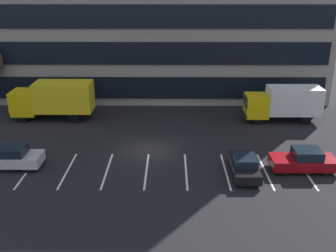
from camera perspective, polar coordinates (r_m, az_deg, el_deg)
name	(u,v)px	position (r m, az deg, el deg)	size (l,w,h in m)	color
ground_plane	(149,150)	(30.42, -2.83, -3.55)	(120.00, 120.00, 0.00)	black
lot_markings	(146,171)	(27.26, -3.23, -6.66)	(22.54, 5.40, 0.01)	silver
box_truck_yellow	(284,102)	(37.51, 16.91, 3.43)	(7.09, 2.35, 3.29)	yellow
box_truck_yellow_all	(54,98)	(38.01, -16.66, 3.97)	(7.77, 2.57, 3.60)	yellow
sedan_silver	(11,157)	(29.62, -22.42, -4.35)	(4.49, 1.88, 1.61)	silver
sedan_black	(244,166)	(26.89, 11.32, -5.85)	(1.70, 4.05, 1.45)	black
sedan_maroon	(304,160)	(28.59, 19.59, -4.86)	(4.50, 1.88, 1.61)	maroon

